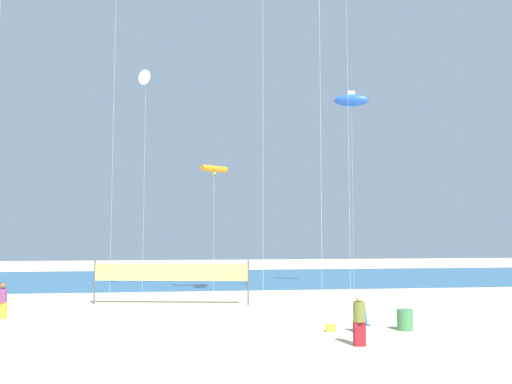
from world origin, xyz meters
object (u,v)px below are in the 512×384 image
object	(u,v)px
beachgoer_olive_shirt	(359,318)
volleyball_net	(171,274)
beach_handbag	(331,328)
kite_white_delta	(146,78)
trash_barrel	(405,320)
beachgoer_plum_shirt	(3,299)
kite_orange_tube	(214,169)
kite_blue_inflatable	(351,100)
folding_beach_chair	(361,320)

from	to	relation	value
beachgoer_olive_shirt	volleyball_net	bearing A→B (deg)	135.42
beach_handbag	kite_white_delta	size ratio (longest dim) A/B	0.03
beachgoer_olive_shirt	trash_barrel	distance (m)	3.75
beachgoer_olive_shirt	trash_barrel	size ratio (longest dim) A/B	2.19
beachgoer_plum_shirt	kite_orange_tube	xyz separation A→B (m)	(9.84, 8.34, 7.07)
kite_blue_inflatable	beachgoer_olive_shirt	bearing A→B (deg)	-107.35
kite_blue_inflatable	trash_barrel	bearing A→B (deg)	-100.35
kite_orange_tube	folding_beach_chair	bearing A→B (deg)	-69.51
beachgoer_plum_shirt	kite_orange_tube	distance (m)	14.71
kite_white_delta	folding_beach_chair	bearing A→B (deg)	-54.62
folding_beach_chair	kite_blue_inflatable	size ratio (longest dim) A/B	0.06
kite_white_delta	kite_blue_inflatable	bearing A→B (deg)	6.71
kite_blue_inflatable	kite_orange_tube	bearing A→B (deg)	-171.79
trash_barrel	beach_handbag	xyz separation A→B (m)	(-2.98, 0.11, -0.26)
kite_white_delta	kite_blue_inflatable	size ratio (longest dim) A/B	1.03
volleyball_net	kite_orange_tube	xyz separation A→B (m)	(2.50, 4.70, 6.28)
beachgoer_olive_shirt	volleyball_net	xyz separation A→B (m)	(-6.72, 11.17, 0.69)
beachgoer_olive_shirt	kite_white_delta	world-z (taller)	kite_white_delta
trash_barrel	kite_blue_inflatable	size ratio (longest dim) A/B	0.06
volleyball_net	folding_beach_chair	bearing A→B (deg)	-49.49
volleyball_net	kite_blue_inflatable	distance (m)	17.74
beachgoer_olive_shirt	volleyball_net	world-z (taller)	volleyball_net
kite_orange_tube	kite_blue_inflatable	bearing A→B (deg)	8.21
beachgoer_plum_shirt	volleyball_net	bearing A→B (deg)	-177.81
kite_white_delta	volleyball_net	bearing A→B (deg)	-67.09
folding_beach_chair	beach_handbag	size ratio (longest dim) A/B	2.47
kite_blue_inflatable	beachgoer_plum_shirt	bearing A→B (deg)	-153.43
beachgoer_plum_shirt	trash_barrel	size ratio (longest dim) A/B	1.96
trash_barrel	volleyball_net	size ratio (longest dim) A/B	0.10
trash_barrel	kite_orange_tube	xyz separation A→B (m)	(-6.93, 13.33, 7.51)
beach_handbag	kite_orange_tube	size ratio (longest dim) A/B	0.04
folding_beach_chair	beach_handbag	world-z (taller)	folding_beach_chair
volleyball_net	kite_orange_tube	world-z (taller)	kite_orange_tube
folding_beach_chair	volleyball_net	size ratio (longest dim) A/B	0.11
trash_barrel	kite_orange_tube	bearing A→B (deg)	117.46
beachgoer_olive_shirt	beach_handbag	world-z (taller)	beachgoer_olive_shirt
beachgoer_olive_shirt	kite_blue_inflatable	size ratio (longest dim) A/B	0.13
beachgoer_olive_shirt	kite_white_delta	xyz separation A→B (m)	(-8.60, 15.62, 12.67)
beachgoer_plum_shirt	trash_barrel	xyz separation A→B (m)	(16.77, -4.99, -0.44)
beachgoer_plum_shirt	beachgoer_olive_shirt	xyz separation A→B (m)	(14.06, -7.53, 0.10)
beachgoer_olive_shirt	kite_white_delta	size ratio (longest dim) A/B	0.13
volleyball_net	beach_handbag	world-z (taller)	volleyball_net
beachgoer_olive_shirt	kite_orange_tube	size ratio (longest dim) A/B	0.22
beachgoer_olive_shirt	kite_blue_inflatable	xyz separation A→B (m)	(5.39, 17.26, 12.13)
beachgoer_plum_shirt	folding_beach_chair	world-z (taller)	beachgoer_plum_shirt
beach_handbag	kite_white_delta	bearing A→B (deg)	122.70
volleyball_net	kite_orange_tube	size ratio (longest dim) A/B	1.02
beachgoer_olive_shirt	beach_handbag	bearing A→B (deg)	110.38
trash_barrel	kite_blue_inflatable	xyz separation A→B (m)	(2.69, 14.72, 12.68)
beach_handbag	folding_beach_chair	bearing A→B (deg)	-16.66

